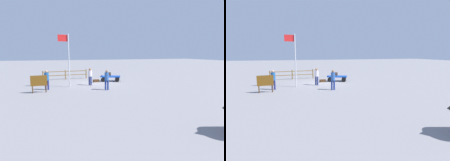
# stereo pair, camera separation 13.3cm
# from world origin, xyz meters

# --- Properties ---
(ground_plane) EXTENTS (120.00, 120.00, 0.00)m
(ground_plane) POSITION_xyz_m (0.00, 0.00, 0.00)
(ground_plane) COLOR gray
(luggage_cart) EXTENTS (2.35, 1.79, 0.58)m
(luggage_cart) POSITION_xyz_m (-1.85, -0.70, 0.43)
(luggage_cart) COLOR #0F40AB
(luggage_cart) RESTS_ON ground
(suitcase_tan) EXTENTS (0.48, 0.36, 0.36)m
(suitcase_tan) POSITION_xyz_m (-1.78, -1.10, 0.76)
(suitcase_tan) COLOR #422C20
(suitcase_tan) RESTS_ON luggage_cart
(suitcase_maroon) EXTENTS (0.66, 0.40, 0.28)m
(suitcase_maroon) POSITION_xyz_m (-0.24, -0.57, 0.14)
(suitcase_maroon) COLOR #462C17
(suitcase_maroon) RESTS_ON ground
(worker_lead) EXTENTS (0.39, 0.39, 1.69)m
(worker_lead) POSITION_xyz_m (-0.19, 3.79, 0.99)
(worker_lead) COLOR navy
(worker_lead) RESTS_ON ground
(worker_trailing) EXTENTS (0.53, 0.53, 1.65)m
(worker_trailing) POSITION_xyz_m (0.71, 1.13, 0.99)
(worker_trailing) COLOR navy
(worker_trailing) RESTS_ON ground
(worker_supervisor) EXTENTS (0.44, 0.44, 1.67)m
(worker_supervisor) POSITION_xyz_m (4.59, 2.24, 0.99)
(worker_supervisor) COLOR navy
(worker_supervisor) RESTS_ON ground
(flagpole) EXTENTS (0.94, 0.16, 4.75)m
(flagpole) POSITION_xyz_m (2.77, 1.48, 2.84)
(flagpole) COLOR silver
(flagpole) RESTS_ON ground
(signboard) EXTENTS (1.22, 0.18, 1.37)m
(signboard) POSITION_xyz_m (5.13, 3.33, 0.89)
(signboard) COLOR #4C3319
(signboard) RESTS_ON ground
(wooden_fence) EXTENTS (5.06, 0.50, 1.09)m
(wooden_fence) POSITION_xyz_m (2.72, -3.70, 0.64)
(wooden_fence) COLOR brown
(wooden_fence) RESTS_ON ground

